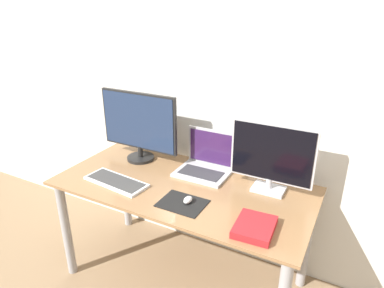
# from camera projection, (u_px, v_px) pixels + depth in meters

# --- Properties ---
(wall_back) EXTENTS (7.00, 0.05, 2.50)m
(wall_back) POSITION_uv_depth(u_px,v_px,m) (215.00, 83.00, 2.21)
(wall_back) COLOR silver
(wall_back) RESTS_ON ground_plane
(desk) EXTENTS (1.54, 0.74, 0.72)m
(desk) POSITION_uv_depth(u_px,v_px,m) (183.00, 202.00, 2.10)
(desk) COLOR olive
(desk) RESTS_ON ground_plane
(monitor_left) EXTENTS (0.58, 0.19, 0.48)m
(monitor_left) POSITION_uv_depth(u_px,v_px,m) (139.00, 125.00, 2.29)
(monitor_left) COLOR black
(monitor_left) RESTS_ON desk
(monitor_right) EXTENTS (0.48, 0.13, 0.41)m
(monitor_right) POSITION_uv_depth(u_px,v_px,m) (272.00, 157.00, 1.91)
(monitor_right) COLOR #B2B2B7
(monitor_right) RESTS_ON desk
(laptop) EXTENTS (0.33, 0.26, 0.26)m
(laptop) POSITION_uv_depth(u_px,v_px,m) (206.00, 162.00, 2.20)
(laptop) COLOR #ADADB2
(laptop) RESTS_ON desk
(keyboard) EXTENTS (0.42, 0.20, 0.02)m
(keyboard) POSITION_uv_depth(u_px,v_px,m) (116.00, 182.00, 2.07)
(keyboard) COLOR silver
(keyboard) RESTS_ON desk
(mousepad) EXTENTS (0.25, 0.19, 0.00)m
(mousepad) POSITION_uv_depth(u_px,v_px,m) (182.00, 203.00, 1.86)
(mousepad) COLOR black
(mousepad) RESTS_ON desk
(mouse) EXTENTS (0.04, 0.07, 0.03)m
(mouse) POSITION_uv_depth(u_px,v_px,m) (188.00, 200.00, 1.86)
(mouse) COLOR silver
(mouse) RESTS_ON mousepad
(book) EXTENTS (0.20, 0.23, 0.04)m
(book) POSITION_uv_depth(u_px,v_px,m) (255.00, 227.00, 1.64)
(book) COLOR red
(book) RESTS_ON desk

